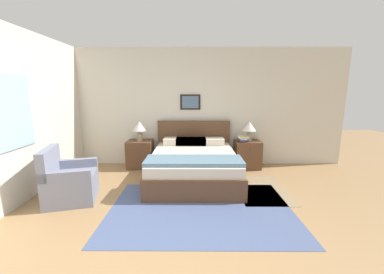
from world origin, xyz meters
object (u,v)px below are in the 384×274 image
object	(u,v)px
bed	(194,164)
nightstand_by_door	(247,154)
nightstand_near_window	(140,154)
table_lamp_by_door	(249,127)
table_lamp_near_window	(139,127)
armchair	(69,182)

from	to	relation	value
bed	nightstand_by_door	distance (m)	1.38
nightstand_near_window	table_lamp_by_door	bearing A→B (deg)	-0.59
bed	table_lamp_near_window	world-z (taller)	table_lamp_near_window
nightstand_near_window	nightstand_by_door	xyz separation A→B (m)	(2.36, 0.00, 0.00)
nightstand_by_door	nightstand_near_window	bearing A→B (deg)	180.00
table_lamp_near_window	table_lamp_by_door	xyz separation A→B (m)	(2.36, 0.00, 0.00)
armchair	nightstand_near_window	xyz separation A→B (m)	(0.74, 1.61, 0.01)
bed	table_lamp_near_window	distance (m)	1.48
nightstand_by_door	table_lamp_by_door	size ratio (longest dim) A/B	1.42
table_lamp_near_window	table_lamp_by_door	size ratio (longest dim) A/B	1.00
nightstand_by_door	table_lamp_by_door	distance (m)	0.60
nightstand_near_window	table_lamp_near_window	world-z (taller)	table_lamp_near_window
table_lamp_near_window	table_lamp_by_door	distance (m)	2.36
table_lamp_near_window	table_lamp_by_door	bearing A→B (deg)	0.00
nightstand_near_window	nightstand_by_door	bearing A→B (deg)	0.00
nightstand_by_door	table_lamp_by_door	world-z (taller)	table_lamp_by_door
armchair	nightstand_by_door	xyz separation A→B (m)	(3.10, 1.61, 0.01)
armchair	table_lamp_by_door	world-z (taller)	table_lamp_by_door
armchair	table_lamp_by_door	bearing A→B (deg)	102.20
nightstand_near_window	table_lamp_near_window	bearing A→B (deg)	-61.09
nightstand_by_door	table_lamp_near_window	distance (m)	2.43
armchair	nightstand_near_window	bearing A→B (deg)	140.55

